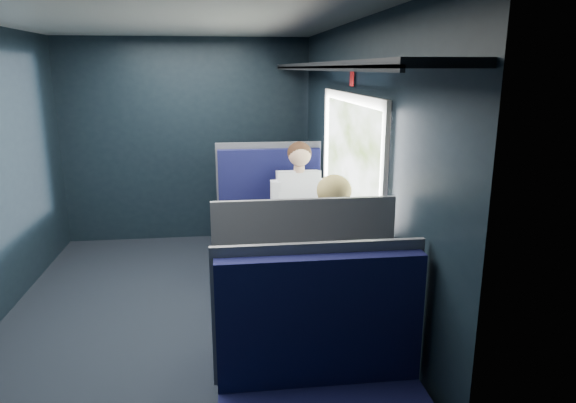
{
  "coord_description": "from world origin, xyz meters",
  "views": [
    {
      "loc": [
        0.42,
        -3.85,
        1.96
      ],
      "look_at": [
        0.9,
        0.0,
        0.95
      ],
      "focal_mm": 32.0,
      "sensor_mm": 36.0,
      "label": 1
    }
  ],
  "objects": [
    {
      "name": "bottle_small",
      "position": [
        1.29,
        0.4,
        0.83
      ],
      "size": [
        0.06,
        0.06,
        0.21
      ],
      "color": "silver",
      "rests_on": "table"
    },
    {
      "name": "seat_row_front",
      "position": [
        0.85,
        1.8,
        0.41
      ],
      "size": [
        1.04,
        0.51,
        1.16
      ],
      "color": "#0C0D36",
      "rests_on": "ground"
    },
    {
      "name": "seat_bay_far",
      "position": [
        0.85,
        -0.87,
        0.41
      ],
      "size": [
        1.04,
        0.62,
        1.26
      ],
      "color": "#0C0D36",
      "rests_on": "ground"
    },
    {
      "name": "ground",
      "position": [
        0.0,
        0.0,
        -0.01
      ],
      "size": [
        2.8,
        4.2,
        0.01
      ],
      "primitive_type": "cube",
      "color": "black"
    },
    {
      "name": "cup",
      "position": [
        1.33,
        0.39,
        0.79
      ],
      "size": [
        0.08,
        0.08,
        0.1
      ],
      "primitive_type": "cylinder",
      "color": "white",
      "rests_on": "table"
    },
    {
      "name": "laptop",
      "position": [
        1.33,
        0.03,
        0.81
      ],
      "size": [
        0.29,
        0.36,
        0.25
      ],
      "color": "silver",
      "rests_on": "table"
    },
    {
      "name": "man",
      "position": [
        1.1,
        0.7,
        0.72
      ],
      "size": [
        0.53,
        0.56,
        1.32
      ],
      "color": "black",
      "rests_on": "ground"
    },
    {
      "name": "room_shell",
      "position": [
        0.02,
        0.0,
        1.48
      ],
      "size": [
        3.0,
        4.4,
        2.4
      ],
      "color": "black",
      "rests_on": "ground"
    },
    {
      "name": "table",
      "position": [
        1.03,
        0.0,
        0.66
      ],
      "size": [
        0.62,
        1.0,
        0.74
      ],
      "color": "#54565E",
      "rests_on": "ground"
    },
    {
      "name": "seat_bay_near",
      "position": [
        0.84,
        0.87,
        0.42
      ],
      "size": [
        1.04,
        0.62,
        1.26
      ],
      "color": "#0C0D36",
      "rests_on": "ground"
    },
    {
      "name": "woman",
      "position": [
        1.1,
        -0.71,
        0.73
      ],
      "size": [
        0.53,
        0.56,
        1.32
      ],
      "color": "black",
      "rests_on": "ground"
    },
    {
      "name": "papers",
      "position": [
        1.05,
        -0.09,
        0.74
      ],
      "size": [
        0.56,
        0.77,
        0.01
      ],
      "primitive_type": "cube",
      "rotation": [
        0.0,
        0.0,
        0.07
      ],
      "color": "white",
      "rests_on": "table"
    }
  ]
}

